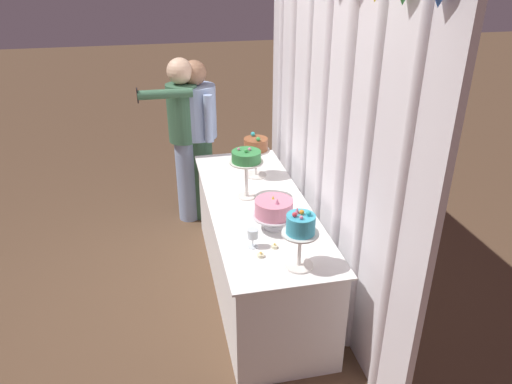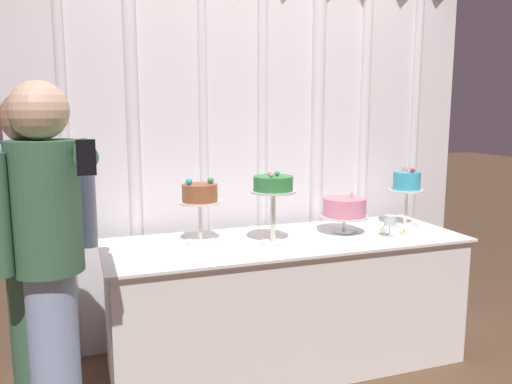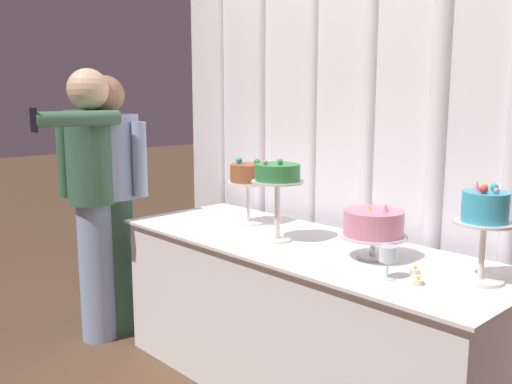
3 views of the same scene
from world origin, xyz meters
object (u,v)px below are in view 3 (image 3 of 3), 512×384
cake_display_rightmost (485,215)px  tealight_far_left (415,271)px  cake_display_leftmost (248,178)px  guest_girl_blue_dress (92,189)px  wine_glass (388,255)px  guest_man_dark_suit (110,197)px  tealight_near_left (418,282)px  cake_display_midleft (278,178)px  cake_table (302,318)px  cake_display_midright (374,225)px

cake_display_rightmost → tealight_far_left: cake_display_rightmost is taller
cake_display_leftmost → cake_display_rightmost: size_ratio=0.95×
tealight_far_left → guest_girl_blue_dress: bearing=-167.3°
wine_glass → tealight_far_left: wine_glass is taller
cake_display_leftmost → guest_man_dark_suit: guest_man_dark_suit is taller
cake_display_leftmost → tealight_far_left: size_ratio=8.88×
tealight_near_left → tealight_far_left: bearing=126.0°
cake_display_rightmost → guest_girl_blue_dress: guest_girl_blue_dress is taller
cake_display_midleft → guest_girl_blue_dress: size_ratio=0.25×
cake_table → cake_display_midright: 0.66m
tealight_far_left → cake_display_leftmost: bearing=174.0°
cake_display_leftmost → cake_table: bearing=-10.7°
cake_table → tealight_near_left: bearing=-10.6°
cake_table → guest_man_dark_suit: bearing=-166.7°
cake_display_rightmost → guest_man_dark_suit: (-2.16, -0.38, -0.17)m
wine_glass → tealight_far_left: (0.04, 0.13, -0.08)m
guest_girl_blue_dress → cake_display_midleft: bearing=18.7°
cake_display_midright → tealight_far_left: size_ratio=7.08×
tealight_far_left → guest_girl_blue_dress: (-1.89, -0.43, 0.15)m
cake_display_leftmost → cake_display_midleft: size_ratio=0.91×
cake_table → guest_girl_blue_dress: 1.45m
cake_display_rightmost → cake_display_midleft: bearing=-172.3°
tealight_far_left → cake_display_rightmost: bearing=22.7°
cake_display_rightmost → guest_girl_blue_dress: 2.18m
cake_table → wine_glass: (0.59, -0.16, 0.48)m
tealight_near_left → cake_display_midleft: bearing=175.0°
cake_display_midright → cake_display_midleft: bearing=-169.8°
cake_display_midright → guest_man_dark_suit: size_ratio=0.19×
wine_glass → cake_table: bearing=165.0°
cake_display_midleft → cake_display_rightmost: size_ratio=1.05×
tealight_near_left → cake_display_leftmost: bearing=169.4°
guest_man_dark_suit → cake_table: bearing=13.3°
cake_table → cake_display_rightmost: bearing=4.7°
cake_display_leftmost → tealight_near_left: cake_display_leftmost is taller
cake_display_midleft → cake_display_rightmost: bearing=7.7°
tealight_far_left → wine_glass: bearing=-107.3°
cake_display_midleft → tealight_near_left: bearing=-5.0°
cake_display_midright → guest_girl_blue_dress: (-1.65, -0.48, 0.01)m
cake_table → cake_display_midleft: size_ratio=5.11×
wine_glass → cake_display_leftmost: bearing=166.9°
tealight_far_left → guest_man_dark_suit: size_ratio=0.03×
cake_display_midleft → cake_display_midright: 0.53m
cake_display_leftmost → cake_display_rightmost: bearing=-1.0°
guest_man_dark_suit → cake_display_midright: bearing=11.3°
tealight_far_left → guest_girl_blue_dress: 1.94m
cake_display_leftmost → cake_display_midleft: (0.38, -0.15, 0.06)m
cake_display_midleft → cake_display_leftmost: bearing=157.9°
cake_table → cake_display_midright: size_ratio=7.08×
cake_display_midright → tealight_far_left: 0.28m
cake_display_midleft → guest_man_dark_suit: guest_man_dark_suit is taller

